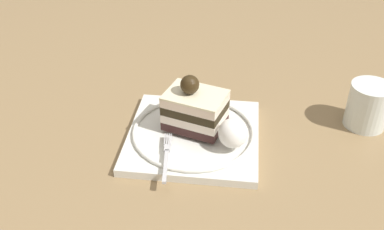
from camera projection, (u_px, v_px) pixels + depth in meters
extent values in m
plane|color=#90734D|center=(197.00, 129.00, 0.80)|extent=(2.40, 2.40, 0.00)
cube|color=white|center=(192.00, 136.00, 0.77)|extent=(0.25, 0.25, 0.01)
torus|color=white|center=(192.00, 131.00, 0.76)|extent=(0.23, 0.23, 0.01)
cube|color=#351C1A|center=(193.00, 122.00, 0.77)|extent=(0.11, 0.09, 0.02)
cube|color=silver|center=(193.00, 114.00, 0.76)|extent=(0.11, 0.09, 0.02)
cube|color=black|center=(193.00, 107.00, 0.75)|extent=(0.11, 0.09, 0.02)
cube|color=#F2DBC5|center=(193.00, 99.00, 0.74)|extent=(0.11, 0.09, 0.02)
cube|color=#F1E8C1|center=(193.00, 94.00, 0.73)|extent=(0.11, 0.09, 0.00)
sphere|color=#322411|center=(190.00, 85.00, 0.73)|extent=(0.03, 0.03, 0.03)
ellipsoid|color=white|center=(233.00, 133.00, 0.71)|extent=(0.05, 0.05, 0.05)
cube|color=silver|center=(166.00, 166.00, 0.68)|extent=(0.02, 0.07, 0.00)
cube|color=silver|center=(167.00, 148.00, 0.71)|extent=(0.01, 0.02, 0.00)
cube|color=silver|center=(171.00, 140.00, 0.73)|extent=(0.01, 0.03, 0.00)
cube|color=silver|center=(169.00, 140.00, 0.73)|extent=(0.01, 0.03, 0.00)
cube|color=silver|center=(167.00, 140.00, 0.73)|extent=(0.01, 0.03, 0.00)
cube|color=silver|center=(165.00, 140.00, 0.73)|extent=(0.01, 0.03, 0.00)
cylinder|color=white|center=(368.00, 106.00, 0.78)|extent=(0.07, 0.07, 0.08)
cylinder|color=beige|center=(366.00, 115.00, 0.80)|extent=(0.06, 0.06, 0.04)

